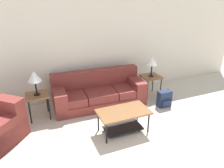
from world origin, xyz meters
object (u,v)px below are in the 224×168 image
backpack (164,99)px  couch (99,93)px  coffee_table (123,117)px  table_lamp_right (152,61)px  side_table_right (151,78)px  table_lamp_left (34,77)px  side_table_left (38,97)px

backpack → couch: bearing=152.8°
coffee_table → table_lamp_right: (1.38, 1.21, 0.63)m
side_table_right → table_lamp_left: table_lamp_left is taller
table_lamp_left → table_lamp_right: (2.89, 0.00, 0.00)m
backpack → table_lamp_right: bearing=90.9°
side_table_left → side_table_right: size_ratio=1.00×
side_table_left → side_table_right: (2.89, 0.00, 0.00)m
side_table_left → table_lamp_right: bearing=-0.0°
coffee_table → table_lamp_right: size_ratio=1.89×
coffee_table → table_lamp_right: bearing=41.3°
side_table_left → side_table_right: bearing=0.0°
side_table_left → table_lamp_right: size_ratio=1.05×
side_table_right → table_lamp_right: table_lamp_right is taller
backpack → side_table_left: bearing=167.4°
couch → side_table_left: couch is taller
side_table_right → side_table_left: bearing=180.0°
side_table_left → table_lamp_right: 2.93m
table_lamp_left → table_lamp_right: same height
coffee_table → backpack: (1.39, 0.56, -0.15)m
couch → side_table_right: couch is taller
couch → backpack: 1.64m
backpack → coffee_table: bearing=-158.0°
coffee_table → table_lamp_left: table_lamp_left is taller
side_table_right → table_lamp_left: size_ratio=1.05×
table_lamp_right → backpack: size_ratio=1.33×
couch → coffee_table: bearing=-87.4°
couch → side_table_left: size_ratio=3.98×
couch → backpack: couch is taller
coffee_table → table_lamp_left: size_ratio=1.89×
couch → side_table_left: (-1.45, -0.10, 0.20)m
side_table_left → backpack: (2.90, -0.65, -0.31)m
table_lamp_left → backpack: table_lamp_left is taller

